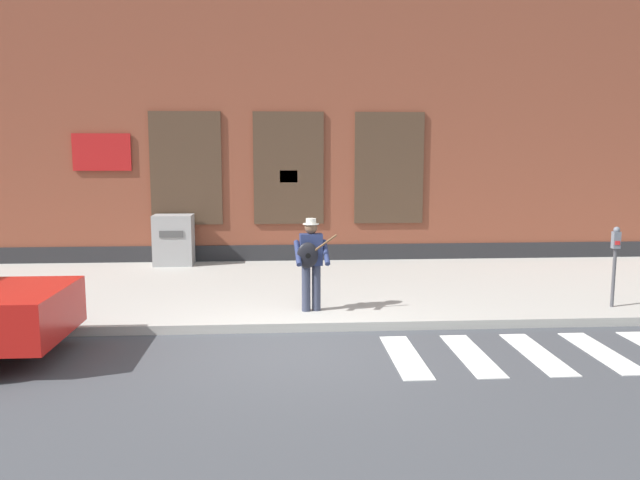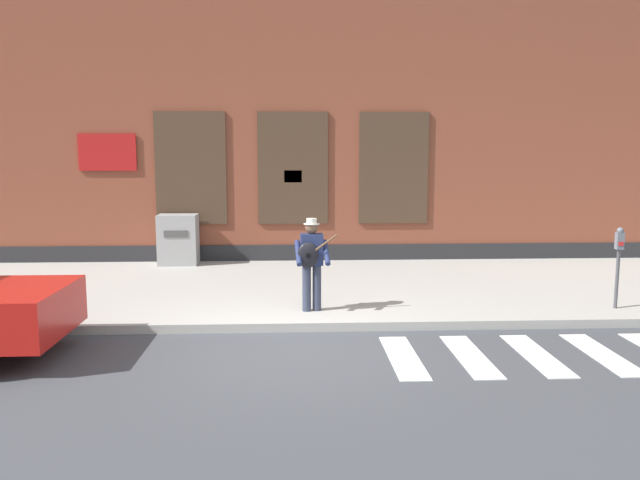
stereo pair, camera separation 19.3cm
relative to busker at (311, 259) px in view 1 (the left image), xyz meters
name	(u,v)px [view 1 (the left image)]	position (x,y,z in m)	size (l,w,h in m)	color
ground_plane	(297,350)	(-0.29, -1.66, -1.06)	(160.00, 160.00, 0.00)	#424449
sidewalk	(292,288)	(-0.29, 2.18, -0.99)	(28.00, 5.93, 0.15)	#ADAAA3
building_backdrop	(287,89)	(-0.29, 7.14, 3.56)	(28.00, 4.06, 9.25)	brown
crosswalk	(569,353)	(3.62, -2.08, -1.06)	(5.20, 1.90, 0.01)	silver
busker	(311,259)	(0.00, 0.00, 0.00)	(0.73, 0.55, 1.61)	#33384C
parking_meter	(615,254)	(5.36, -0.05, 0.03)	(0.13, 0.11, 1.44)	#47474C
utility_box	(174,240)	(-3.10, 4.69, -0.30)	(0.94, 0.65, 1.23)	#9E9E9E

